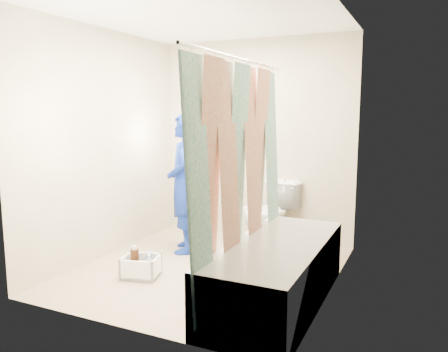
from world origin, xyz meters
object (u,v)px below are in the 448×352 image
at_px(bathtub, 277,271).
at_px(plumber, 184,184).
at_px(cleaning_caddy, 142,268).
at_px(toilet, 269,214).

bearing_deg(bathtub, plumber, 147.84).
xyz_separation_m(bathtub, cleaning_caddy, (-1.32, -0.01, -0.17)).
height_order(toilet, cleaning_caddy, toilet).
relative_size(toilet, plumber, 0.50).
height_order(bathtub, plumber, plumber).
xyz_separation_m(bathtub, toilet, (-0.55, 1.40, 0.11)).
distance_m(toilet, plumber, 1.05).
relative_size(toilet, cleaning_caddy, 1.96).
distance_m(bathtub, toilet, 1.51).
bearing_deg(bathtub, cleaning_caddy, -179.46).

